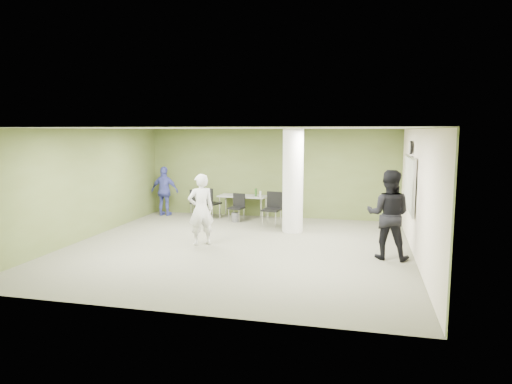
% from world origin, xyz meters
% --- Properties ---
extents(floor, '(8.00, 8.00, 0.00)m').
position_xyz_m(floor, '(0.00, 0.00, 0.00)').
color(floor, '#525240').
rests_on(floor, ground).
extents(ceiling, '(8.00, 8.00, 0.00)m').
position_xyz_m(ceiling, '(0.00, 0.00, 2.80)').
color(ceiling, white).
rests_on(ceiling, wall_back).
extents(wall_back, '(8.00, 2.80, 0.02)m').
position_xyz_m(wall_back, '(0.00, 4.00, 1.40)').
color(wall_back, '#525D2C').
rests_on(wall_back, floor).
extents(wall_left, '(0.02, 8.00, 2.80)m').
position_xyz_m(wall_left, '(-4.00, 0.00, 1.40)').
color(wall_left, '#525D2C').
rests_on(wall_left, floor).
extents(wall_right_cream, '(0.02, 8.00, 2.80)m').
position_xyz_m(wall_right_cream, '(4.00, 0.00, 1.40)').
color(wall_right_cream, beige).
rests_on(wall_right_cream, floor).
extents(column, '(0.56, 0.56, 2.80)m').
position_xyz_m(column, '(1.00, 2.00, 1.40)').
color(column, silver).
rests_on(column, floor).
extents(whiteboard, '(0.05, 2.30, 1.30)m').
position_xyz_m(whiteboard, '(3.92, 1.20, 1.50)').
color(whiteboard, silver).
rests_on(whiteboard, wall_right_cream).
extents(wall_clock, '(0.06, 0.32, 0.32)m').
position_xyz_m(wall_clock, '(3.92, 1.20, 2.35)').
color(wall_clock, black).
rests_on(wall_clock, wall_right_cream).
extents(folding_table, '(1.56, 0.78, 0.97)m').
position_xyz_m(folding_table, '(-0.80, 3.54, 0.67)').
color(folding_table, gray).
rests_on(folding_table, floor).
extents(wastebasket, '(0.24, 0.24, 0.28)m').
position_xyz_m(wastebasket, '(-0.88, 2.91, 0.14)').
color(wastebasket, '#4C4C4C').
rests_on(wastebasket, floor).
extents(chair_back_left, '(0.50, 0.50, 0.87)m').
position_xyz_m(chair_back_left, '(-2.36, 3.57, 0.51)').
color(chair_back_left, black).
rests_on(chair_back_left, floor).
extents(chair_back_right, '(0.62, 0.62, 0.98)m').
position_xyz_m(chair_back_right, '(-1.80, 3.17, 0.58)').
color(chair_back_right, black).
rests_on(chair_back_right, floor).
extents(chair_table_left, '(0.48, 0.48, 0.83)m').
position_xyz_m(chair_table_left, '(-0.87, 3.10, 0.48)').
color(chair_table_left, black).
rests_on(chair_table_left, floor).
extents(chair_table_right, '(0.57, 0.57, 0.98)m').
position_xyz_m(chair_table_right, '(0.32, 2.65, 0.57)').
color(chair_table_right, black).
rests_on(chair_table_right, floor).
extents(woman_white, '(0.75, 0.70, 1.73)m').
position_xyz_m(woman_white, '(-0.93, 0.04, 0.86)').
color(woman_white, silver).
rests_on(woman_white, floor).
extents(man_black, '(1.03, 0.85, 1.93)m').
position_xyz_m(man_black, '(3.40, -0.16, 0.96)').
color(man_black, black).
rests_on(man_black, floor).
extents(man_blue, '(0.95, 0.42, 1.60)m').
position_xyz_m(man_blue, '(-3.40, 3.40, 0.80)').
color(man_blue, '#4248A3').
rests_on(man_blue, floor).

